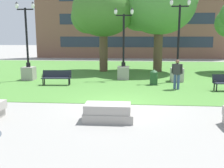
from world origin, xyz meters
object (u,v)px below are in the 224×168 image
at_px(lamp_post_center, 177,65).
at_px(trash_bin, 154,77).
at_px(lamp_post_left, 28,65).
at_px(person_bystander_near_lawn, 177,73).
at_px(park_bench_near_left, 57,77).
at_px(lamp_post_right, 123,65).
at_px(concrete_block_left, 108,113).

distance_m(lamp_post_center, trash_bin, 2.19).
distance_m(lamp_post_left, person_bystander_near_lawn, 10.01).
bearing_deg(person_bystander_near_lawn, lamp_post_center, 80.45).
height_order(park_bench_near_left, lamp_post_right, lamp_post_right).
bearing_deg(person_bystander_near_lawn, park_bench_near_left, 173.54).
height_order(lamp_post_right, trash_bin, lamp_post_right).
bearing_deg(person_bystander_near_lawn, concrete_block_left, -119.95).
distance_m(lamp_post_center, person_bystander_near_lawn, 2.71).
relative_size(lamp_post_center, trash_bin, 5.60).
height_order(concrete_block_left, lamp_post_right, lamp_post_right).
relative_size(trash_bin, person_bystander_near_lawn, 0.56).
relative_size(lamp_post_right, trash_bin, 5.08).
relative_size(lamp_post_center, lamp_post_left, 1.02).
bearing_deg(lamp_post_left, concrete_block_left, -52.85).
distance_m(park_bench_near_left, lamp_post_center, 7.93).
height_order(concrete_block_left, person_bystander_near_lawn, person_bystander_near_lawn).
xyz_separation_m(lamp_post_left, trash_bin, (8.51, -1.13, -0.58)).
xyz_separation_m(lamp_post_left, person_bystander_near_lawn, (9.70, -2.47, -0.10)).
xyz_separation_m(lamp_post_right, person_bystander_near_lawn, (3.17, -3.28, -0.03)).
distance_m(concrete_block_left, lamp_post_left, 10.50).
distance_m(concrete_block_left, lamp_post_center, 9.40).
relative_size(park_bench_near_left, lamp_post_center, 0.34).
bearing_deg(trash_bin, park_bench_near_left, -175.06).
height_order(concrete_block_left, trash_bin, trash_bin).
distance_m(park_bench_near_left, lamp_post_left, 3.01).
relative_size(concrete_block_left, trash_bin, 1.87).
relative_size(lamp_post_right, person_bystander_near_lawn, 2.85).
relative_size(concrete_block_left, lamp_post_left, 0.34).
xyz_separation_m(concrete_block_left, park_bench_near_left, (-3.86, 6.69, 0.23)).
distance_m(concrete_block_left, trash_bin, 7.54).
bearing_deg(lamp_post_center, concrete_block_left, -114.16).
height_order(concrete_block_left, lamp_post_left, lamp_post_left).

